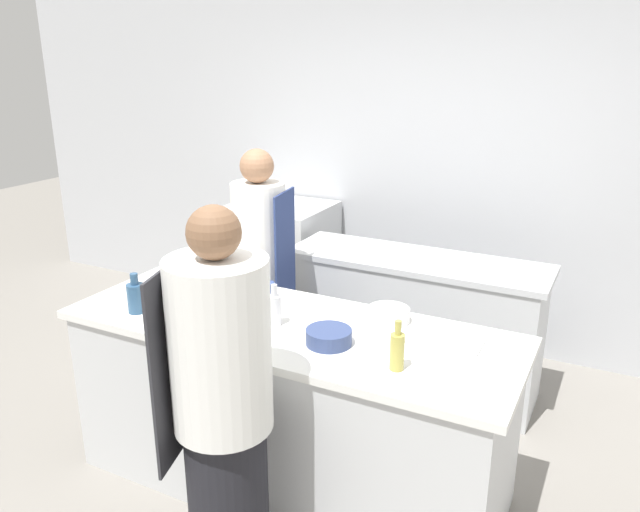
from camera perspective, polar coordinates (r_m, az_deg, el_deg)
ground_plane at (r=3.59m, az=-2.71°, el=-19.81°), size 16.00×16.00×0.00m
wall_back at (r=4.85m, az=9.73°, el=8.39°), size 8.00×0.06×2.80m
prep_counter at (r=3.32m, az=-2.83°, el=-13.48°), size 2.29×0.82×0.93m
pass_counter at (r=4.27m, az=8.57°, el=-6.07°), size 1.70×0.55×0.93m
oven_range at (r=5.14m, az=-3.59°, el=-0.97°), size 0.77×0.70×1.04m
chef_at_prep_near at (r=2.61m, az=-8.87°, el=-13.87°), size 0.45×0.44×1.69m
chef_at_stove at (r=3.98m, az=-5.42°, el=-2.08°), size 0.37×0.35×1.66m
bottle_olive_oil at (r=2.92m, az=-7.01°, el=-6.14°), size 0.06×0.06×0.22m
bottle_vinegar at (r=3.54m, az=-11.39°, el=-1.88°), size 0.09×0.09×0.22m
bottle_wine at (r=3.34m, az=-16.49°, el=-3.61°), size 0.09×0.09×0.21m
bottle_cooking_oil at (r=3.46m, az=-10.01°, el=-1.84°), size 0.09×0.09×0.28m
bottle_sauce at (r=3.06m, az=-4.17°, el=-4.86°), size 0.07×0.07×0.21m
bottle_water at (r=2.67m, az=7.07°, el=-8.55°), size 0.06×0.06×0.22m
bowl_mixing_large at (r=2.88m, az=0.81°, el=-7.40°), size 0.21×0.21×0.07m
bowl_prep_small at (r=3.41m, az=-12.49°, el=-3.64°), size 0.17×0.17×0.07m
bowl_ceramic_blue at (r=3.13m, az=6.28°, el=-5.38°), size 0.21×0.21×0.07m
cup at (r=3.39m, az=-4.79°, el=-3.20°), size 0.07×0.07×0.10m
cutting_board at (r=2.98m, az=11.35°, el=-7.57°), size 0.34×0.21×0.01m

